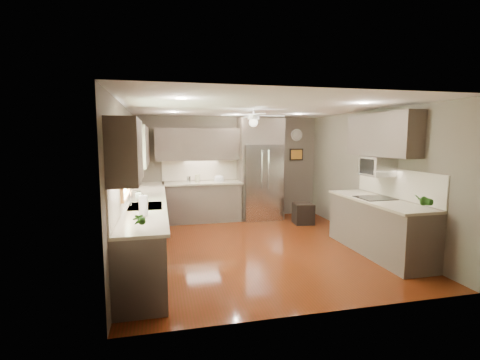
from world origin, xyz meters
name	(u,v)px	position (x,y,z in m)	size (l,w,h in m)	color
floor	(257,247)	(0.00, 0.00, 0.00)	(5.00, 5.00, 0.00)	#4E220A
ceiling	(258,108)	(0.00, 0.00, 2.50)	(5.00, 5.00, 0.00)	white
wall_back	(230,167)	(0.00, 2.50, 1.25)	(4.50, 4.50, 0.00)	#61584A
wall_front	(321,205)	(0.00, -2.50, 1.25)	(4.50, 4.50, 0.00)	#61584A
wall_left	(126,182)	(-2.25, 0.00, 1.25)	(5.00, 5.00, 0.00)	#61584A
wall_right	(369,176)	(2.25, 0.00, 1.25)	(5.00, 5.00, 0.00)	#61584A
canister_b	(189,179)	(-1.04, 2.19, 1.01)	(0.10, 0.10, 0.15)	silver
canister_c	(197,178)	(-0.84, 2.20, 1.03)	(0.12, 0.12, 0.19)	#BAB78B
soap_bottle	(138,195)	(-2.05, -0.04, 1.03)	(0.09, 0.09, 0.19)	white
potted_plant_left	(139,220)	(-1.94, -2.02, 1.08)	(0.14, 0.10, 0.27)	#265D1A
potted_plant_right	(422,201)	(1.92, -1.79, 1.09)	(0.17, 0.14, 0.30)	#265D1A
bowl	(219,180)	(-0.33, 2.19, 0.97)	(0.24, 0.24, 0.06)	#BAB78B
left_run	(146,225)	(-1.95, 0.15, 0.48)	(0.65, 4.70, 1.45)	brown
back_run	(203,201)	(-0.72, 2.20, 0.48)	(1.85, 0.65, 1.45)	brown
uppers	(210,143)	(-0.74, 0.71, 1.87)	(4.50, 4.70, 0.95)	brown
window	(124,167)	(-2.22, -0.50, 1.55)	(0.05, 1.12, 0.92)	#BFF2B2
sink	(145,208)	(-1.93, -0.50, 0.91)	(0.50, 0.70, 0.32)	silver
refrigerator	(261,170)	(0.70, 2.16, 1.19)	(1.06, 0.75, 2.45)	silver
right_run	(378,225)	(1.93, -0.80, 0.48)	(0.70, 2.20, 1.45)	brown
microwave	(377,166)	(2.03, -0.55, 1.48)	(0.43, 0.55, 0.34)	silver
ceiling_fan	(253,118)	(0.00, 0.30, 2.33)	(1.18, 1.18, 0.32)	white
recessed_lights	(250,110)	(-0.04, 0.40, 2.49)	(2.84, 3.14, 0.01)	white
wall_clock	(297,135)	(1.75, 2.48, 2.05)	(0.30, 0.03, 0.30)	white
framed_print	(296,155)	(1.75, 2.48, 1.55)	(0.36, 0.03, 0.30)	black
stool	(303,213)	(1.51, 1.41, 0.24)	(0.47, 0.47, 0.49)	black
paper_towel	(143,205)	(-1.93, -1.20, 1.08)	(0.11, 0.11, 0.29)	white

